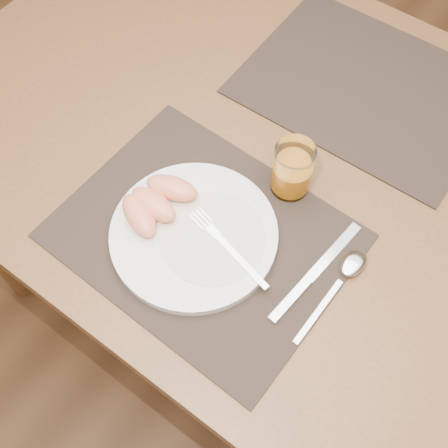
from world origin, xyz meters
TOP-DOWN VIEW (x-y plane):
  - ground at (0.00, 0.00)m, footprint 5.00×5.00m
  - table at (0.00, 0.00)m, footprint 1.40×0.90m
  - placemat_near at (-0.03, -0.22)m, footprint 0.46×0.36m
  - placemat_far at (0.02, 0.22)m, footprint 0.46×0.36m
  - plate at (-0.04, -0.23)m, footprint 0.27×0.27m
  - plate_dressing at (-0.01, -0.22)m, footprint 0.17×0.17m
  - fork at (0.01, -0.22)m, footprint 0.17×0.06m
  - knife at (0.15, -0.19)m, footprint 0.04×0.22m
  - spoon at (0.19, -0.14)m, footprint 0.04×0.19m
  - juice_glass at (0.03, -0.06)m, footprint 0.07×0.07m
  - grapefruit_wedges at (-0.12, -0.23)m, footprint 0.11×0.14m

SIDE VIEW (x-z plane):
  - ground at x=0.00m, z-range 0.00..0.00m
  - table at x=0.00m, z-range 0.29..1.04m
  - placemat_near at x=-0.03m, z-range 0.75..0.75m
  - placemat_far at x=0.02m, z-range 0.75..0.75m
  - knife at x=0.15m, z-range 0.75..0.76m
  - spoon at x=0.19m, z-range 0.75..0.77m
  - plate at x=-0.04m, z-range 0.75..0.77m
  - plate_dressing at x=-0.01m, z-range 0.77..0.77m
  - fork at x=0.01m, z-range 0.77..0.77m
  - grapefruit_wedges at x=-0.12m, z-range 0.77..0.81m
  - juice_glass at x=0.03m, z-range 0.75..0.85m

